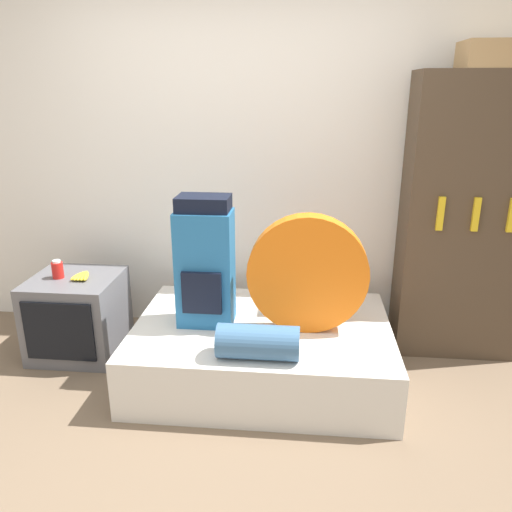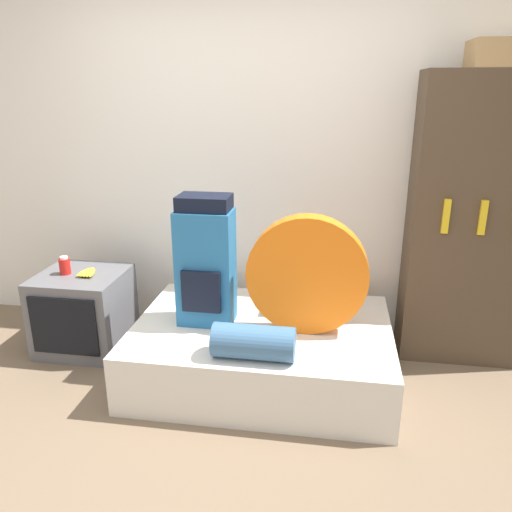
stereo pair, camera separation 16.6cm
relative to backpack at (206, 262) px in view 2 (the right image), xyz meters
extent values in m
plane|color=brown|center=(0.11, -0.85, -0.76)|extent=(16.00, 16.00, 0.00)
cube|color=white|center=(0.11, 0.79, 0.54)|extent=(8.00, 0.05, 2.60)
cube|color=silver|center=(0.35, 0.01, -0.58)|extent=(1.60, 1.13, 0.37)
cube|color=#23669E|center=(0.00, 0.00, -0.03)|extent=(0.34, 0.23, 0.72)
cube|color=black|center=(0.00, 0.01, 0.37)|extent=(0.31, 0.21, 0.09)
cube|color=black|center=(0.00, -0.13, -0.14)|extent=(0.24, 0.03, 0.26)
cylinder|color=orange|center=(0.62, -0.03, -0.03)|extent=(0.72, 0.13, 0.72)
cylinder|color=#3D668E|center=(0.36, -0.41, -0.30)|extent=(0.45, 0.19, 0.19)
cube|color=#5B5B60|center=(-0.95, 0.20, -0.48)|extent=(0.58, 0.55, 0.56)
cube|color=black|center=(-0.95, -0.08, -0.47)|extent=(0.46, 0.02, 0.40)
cylinder|color=red|center=(-1.05, 0.19, -0.15)|extent=(0.07, 0.07, 0.11)
cylinder|color=white|center=(-1.05, 0.19, -0.09)|extent=(0.05, 0.05, 0.02)
ellipsoid|color=yellow|center=(-0.91, 0.19, -0.19)|extent=(0.08, 0.17, 0.04)
ellipsoid|color=yellow|center=(-0.90, 0.19, -0.19)|extent=(0.06, 0.17, 0.04)
ellipsoid|color=yellow|center=(-0.88, 0.19, -0.19)|extent=(0.04, 0.17, 0.04)
ellipsoid|color=yellow|center=(-0.87, 0.19, -0.19)|extent=(0.06, 0.17, 0.04)
ellipsoid|color=yellow|center=(-0.86, 0.19, -0.19)|extent=(0.08, 0.17, 0.04)
cube|color=#473828|center=(1.66, 0.52, 0.18)|extent=(0.81, 0.37, 1.89)
cube|color=gold|center=(1.44, 0.33, 0.27)|extent=(0.04, 0.02, 0.21)
cube|color=gold|center=(1.66, 0.33, 0.27)|extent=(0.04, 0.02, 0.21)
cube|color=#A88456|center=(1.71, 0.50, 1.20)|extent=(0.42, 0.31, 0.16)
camera|label=1|loc=(0.59, -2.82, 1.01)|focal=35.00mm
camera|label=2|loc=(0.75, -2.80, 1.01)|focal=35.00mm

